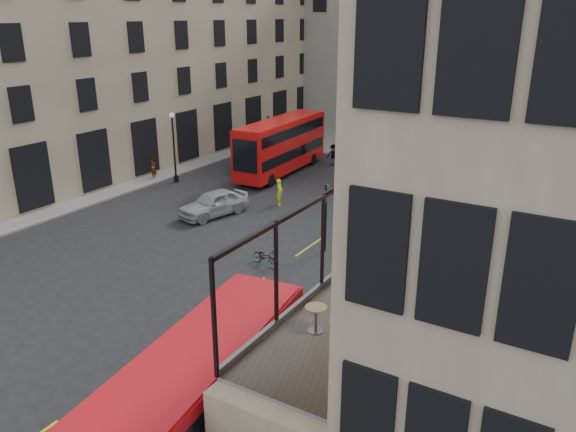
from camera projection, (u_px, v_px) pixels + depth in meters
The scene contains 31 objects.
ground at pixel (198, 368), 20.50m from camera, with size 140.00×140.00×0.00m, color black.
host_building_main at pixel (513, 216), 13.04m from camera, with size 7.26×11.40×15.10m.
host_frontage at pixel (365, 371), 16.59m from camera, with size 3.00×11.00×4.50m, color #BBAF8C.
cafe_floor at pixel (369, 302), 15.81m from camera, with size 3.00×10.00×0.10m, color slate.
building_left at pixel (91, 25), 45.81m from camera, with size 14.60×50.60×22.00m.
gateway at pixel (452, 43), 58.44m from camera, with size 35.00×10.60×18.00m.
pavement_far at pixel (403, 148), 54.03m from camera, with size 40.00×12.00×0.12m, color slate.
pavement_left at pixel (69, 191), 40.80m from camera, with size 8.00×48.00×0.12m, color slate.
traffic_light_near at pixel (326, 209), 29.84m from camera, with size 0.16×0.20×3.80m.
traffic_light_far at pixel (268, 131), 49.52m from camera, with size 0.16×0.20×3.80m.
street_lamp_a at pixel (174, 152), 42.43m from camera, with size 0.36×0.36×5.33m.
street_lamp_b at pixel (389, 131), 50.01m from camera, with size 0.36×0.36×5.33m.
bus_near at pixel (181, 427), 14.23m from camera, with size 3.69×10.66×4.17m.
bus_far at pixel (281, 143), 44.85m from camera, with size 3.03×11.02×4.35m.
car_a at pixel (214, 203), 35.82m from camera, with size 1.92×4.78×1.63m, color #9E9FA6.
car_b at pixel (403, 163), 46.06m from camera, with size 1.38×3.95×1.30m, color #AB0A19.
car_c at pixel (251, 156), 48.06m from camera, with size 2.08×5.11×1.48m, color black.
bicycle at pixel (265, 257), 28.78m from camera, with size 0.59×1.68×0.88m, color gray.
cyclist at pixel (280, 192), 37.85m from camera, with size 0.65×0.43×1.78m, color #D1FF1A.
pedestrian_a at pixel (266, 149), 49.58m from camera, with size 0.89×0.69×1.83m, color gray.
pedestrian_b at pixel (333, 155), 47.67m from camera, with size 1.17×0.67×1.81m, color gray.
pedestrian_c at pixel (470, 143), 52.59m from camera, with size 0.94×0.39×1.60m, color gray.
pedestrian_d at pixel (460, 153), 48.68m from camera, with size 0.84×0.55×1.72m, color gray.
pedestrian_e at pixel (153, 169), 43.64m from camera, with size 0.62×0.41×1.70m, color gray.
cafe_table_near at pixel (316, 315), 14.12m from camera, with size 0.56×0.56×0.70m.
cafe_table_mid at pixel (342, 282), 15.73m from camera, with size 0.63×0.63×0.78m.
cafe_table_far at pixel (391, 237), 19.03m from camera, with size 0.56×0.56×0.71m.
cafe_chair_a at pixel (358, 353), 12.94m from camera, with size 0.43×0.43×0.79m.
cafe_chair_b at pixel (383, 321), 14.25m from camera, with size 0.43×0.43×0.85m.
cafe_chair_c at pixel (402, 280), 16.39m from camera, with size 0.45×0.45×0.91m.
cafe_chair_d at pixel (425, 268), 17.26m from camera, with size 0.47×0.47×0.83m.
Camera 1 is at (11.77, -13.21, 12.21)m, focal length 35.00 mm.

